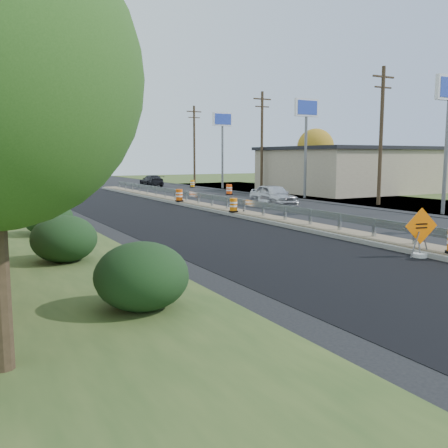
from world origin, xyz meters
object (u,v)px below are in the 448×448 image
barrel_median_far (179,196)px  barrel_shoulder_far (192,184)px  caution_sign (420,245)px  car_dark_far (152,181)px  barrel_shoulder_mid (229,190)px  car_silver (273,195)px  barrel_median_mid (233,205)px

barrel_median_far → barrel_shoulder_far: (9.19, 17.52, -0.25)m
caution_sign → car_dark_far: bearing=95.2°
caution_sign → barrel_shoulder_mid: bearing=87.5°
barrel_shoulder_mid → barrel_median_far: bearing=-140.1°
barrel_median_far → car_dark_far: car_dark_far is taller
car_silver → caution_sign: bearing=-103.2°
barrel_median_mid → barrel_shoulder_mid: bearing=61.7°
barrel_median_far → car_silver: bearing=-39.8°
barrel_shoulder_far → car_silver: 22.15m
barrel_median_mid → car_dark_far: size_ratio=0.18×
barrel_shoulder_mid → car_silver: bearing=-103.1°
barrel_shoulder_mid → car_silver: 10.84m
barrel_median_far → car_silver: (5.10, -4.24, 0.11)m
barrel_median_far → barrel_shoulder_mid: size_ratio=0.93×
caution_sign → barrel_shoulder_mid: 28.39m
barrel_shoulder_mid → car_dark_far: car_dark_far is taller
barrel_shoulder_far → caution_sign: bearing=-103.9°
barrel_shoulder_mid → barrel_shoulder_far: 11.32m
caution_sign → barrel_shoulder_mid: (7.90, 27.27, 0.01)m
car_silver → car_dark_far: size_ratio=1.00×
caution_sign → car_dark_far: caution_sign is taller
barrel_shoulder_mid → car_dark_far: 15.45m
barrel_median_far → barrel_shoulder_far: barrel_median_far is taller
caution_sign → barrel_median_mid: caution_sign is taller
caution_sign → barrel_shoulder_far: size_ratio=2.07×
barrel_median_mid → car_silver: car_silver is taller
barrel_median_far → barrel_shoulder_far: 19.79m
barrel_median_mid → barrel_shoulder_mid: size_ratio=0.85×
barrel_median_far → barrel_median_mid: bearing=-90.0°
caution_sign → car_dark_far: size_ratio=0.38×
barrel_shoulder_far → car_silver: size_ratio=0.18×
barrel_median_far → barrel_shoulder_far: bearing=62.3°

